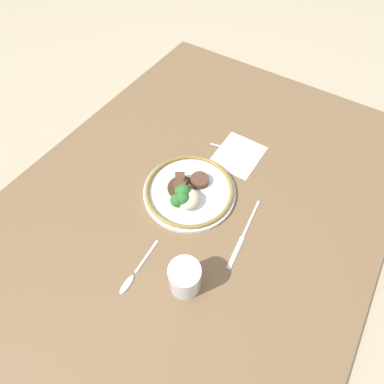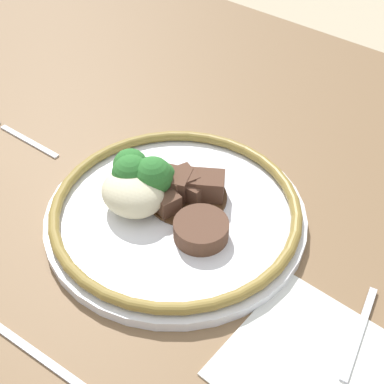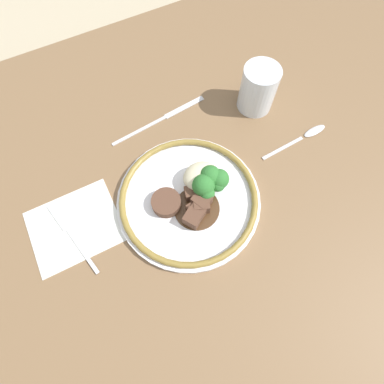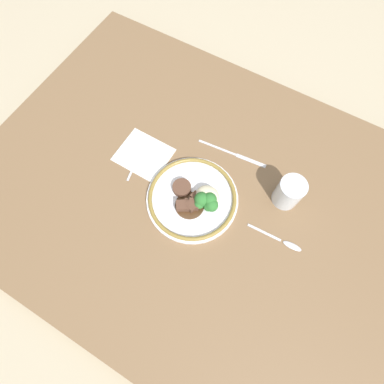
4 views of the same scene
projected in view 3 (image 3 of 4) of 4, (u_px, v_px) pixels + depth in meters
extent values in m
plane|color=tan|center=(196.00, 191.00, 0.64)|extent=(8.00, 8.00, 0.00)
cube|color=brown|center=(196.00, 187.00, 0.62)|extent=(1.46, 1.04, 0.04)
cube|color=silver|center=(75.00, 226.00, 0.57)|extent=(0.17, 0.14, 0.00)
cylinder|color=white|center=(189.00, 200.00, 0.58)|extent=(0.28, 0.28, 0.01)
torus|color=olive|center=(189.00, 198.00, 0.57)|extent=(0.27, 0.27, 0.01)
ellipsoid|color=beige|center=(201.00, 177.00, 0.57)|extent=(0.07, 0.06, 0.04)
cylinder|color=brown|center=(166.00, 203.00, 0.56)|extent=(0.06, 0.06, 0.02)
cylinder|color=#472D19|center=(197.00, 208.00, 0.57)|extent=(0.09, 0.09, 0.00)
cube|color=brown|center=(202.00, 201.00, 0.56)|extent=(0.04, 0.04, 0.03)
cube|color=brown|center=(201.00, 205.00, 0.56)|extent=(0.04, 0.04, 0.03)
cube|color=brown|center=(193.00, 218.00, 0.55)|extent=(0.04, 0.04, 0.03)
cube|color=brown|center=(196.00, 214.00, 0.55)|extent=(0.04, 0.04, 0.03)
cube|color=brown|center=(194.00, 209.00, 0.56)|extent=(0.03, 0.03, 0.02)
cube|color=brown|center=(191.00, 193.00, 0.57)|extent=(0.03, 0.03, 0.02)
cylinder|color=#5B8E47|center=(217.00, 188.00, 0.58)|extent=(0.01, 0.01, 0.01)
sphere|color=#2D702D|center=(218.00, 184.00, 0.56)|extent=(0.03, 0.03, 0.03)
cylinder|color=#5B8E47|center=(218.00, 184.00, 0.58)|extent=(0.01, 0.01, 0.01)
sphere|color=#2D702D|center=(219.00, 179.00, 0.56)|extent=(0.04, 0.04, 0.04)
cylinder|color=#5B8E47|center=(210.00, 182.00, 0.58)|extent=(0.01, 0.01, 0.02)
sphere|color=#2D702D|center=(210.00, 176.00, 0.56)|extent=(0.04, 0.04, 0.04)
cylinder|color=#5B8E47|center=(207.00, 196.00, 0.57)|extent=(0.01, 0.01, 0.01)
sphere|color=#2D702D|center=(207.00, 193.00, 0.56)|extent=(0.03, 0.03, 0.03)
cylinder|color=#5B8E47|center=(205.00, 190.00, 0.58)|extent=(0.02, 0.02, 0.02)
sphere|color=#2D702D|center=(206.00, 184.00, 0.55)|extent=(0.04, 0.04, 0.04)
cylinder|color=orange|center=(257.00, 94.00, 0.65)|extent=(0.07, 0.07, 0.07)
cylinder|color=silver|center=(258.00, 89.00, 0.64)|extent=(0.08, 0.08, 0.10)
cube|color=silver|center=(83.00, 251.00, 0.55)|extent=(0.03, 0.10, 0.00)
cube|color=silver|center=(58.00, 216.00, 0.57)|extent=(0.03, 0.06, 0.00)
cube|color=silver|center=(140.00, 130.00, 0.65)|extent=(0.14, 0.02, 0.00)
cube|color=silver|center=(184.00, 107.00, 0.68)|extent=(0.10, 0.02, 0.00)
cube|color=silver|center=(283.00, 148.00, 0.64)|extent=(0.10, 0.01, 0.00)
ellipsoid|color=silver|center=(315.00, 131.00, 0.65)|extent=(0.06, 0.02, 0.01)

